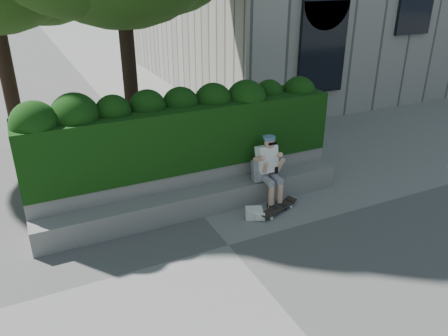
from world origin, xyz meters
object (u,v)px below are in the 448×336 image
person (268,167)px  backpack_ground (254,213)px  skateboard (277,209)px  backpack_plaid (260,171)px

person → backpack_ground: 0.98m
person → backpack_ground: size_ratio=4.45×
person → backpack_ground: person is taller
backpack_ground → skateboard: bearing=21.9°
backpack_plaid → skateboard: bearing=-71.6°
person → skateboard: person is taller
person → backpack_plaid: 0.19m
backpack_plaid → backpack_ground: 0.89m
person → backpack_ground: bearing=-140.6°
backpack_plaid → backpack_ground: backpack_plaid is taller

